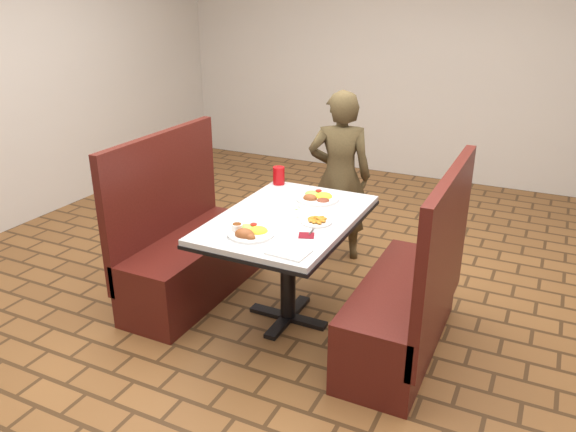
{
  "coord_description": "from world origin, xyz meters",
  "views": [
    {
      "loc": [
        1.42,
        -2.93,
        2.07
      ],
      "look_at": [
        0.0,
        0.0,
        0.75
      ],
      "focal_mm": 35.0,
      "sensor_mm": 36.0,
      "label": 1
    }
  ],
  "objects_px": {
    "dining_table": "(288,230)",
    "far_dinner_plate": "(318,196)",
    "near_dinner_plate": "(250,230)",
    "plantain_plate": "(316,221)",
    "booth_bench_right": "(408,303)",
    "red_tumbler": "(279,176)",
    "booth_bench_left": "(187,252)",
    "diner_person": "(340,177)"
  },
  "relations": [
    {
      "from": "booth_bench_left",
      "to": "plantain_plate",
      "type": "relative_size",
      "value": 6.26
    },
    {
      "from": "red_tumbler",
      "to": "far_dinner_plate",
      "type": "bearing_deg",
      "value": -24.85
    },
    {
      "from": "dining_table",
      "to": "near_dinner_plate",
      "type": "height_order",
      "value": "near_dinner_plate"
    },
    {
      "from": "booth_bench_left",
      "to": "red_tumbler",
      "type": "distance_m",
      "value": 0.86
    },
    {
      "from": "far_dinner_plate",
      "to": "plantain_plate",
      "type": "relative_size",
      "value": 1.5
    },
    {
      "from": "red_tumbler",
      "to": "booth_bench_left",
      "type": "bearing_deg",
      "value": -131.06
    },
    {
      "from": "booth_bench_right",
      "to": "red_tumbler",
      "type": "relative_size",
      "value": 9.35
    },
    {
      "from": "booth_bench_left",
      "to": "diner_person",
      "type": "height_order",
      "value": "diner_person"
    },
    {
      "from": "dining_table",
      "to": "booth_bench_left",
      "type": "height_order",
      "value": "booth_bench_left"
    },
    {
      "from": "diner_person",
      "to": "red_tumbler",
      "type": "distance_m",
      "value": 0.61
    },
    {
      "from": "booth_bench_left",
      "to": "diner_person",
      "type": "xyz_separation_m",
      "value": [
        0.74,
        1.07,
        0.36
      ]
    },
    {
      "from": "booth_bench_right",
      "to": "diner_person",
      "type": "height_order",
      "value": "diner_person"
    },
    {
      "from": "booth_bench_right",
      "to": "far_dinner_plate",
      "type": "distance_m",
      "value": 0.94
    },
    {
      "from": "dining_table",
      "to": "far_dinner_plate",
      "type": "distance_m",
      "value": 0.38
    },
    {
      "from": "far_dinner_plate",
      "to": "booth_bench_right",
      "type": "bearing_deg",
      "value": -25.39
    },
    {
      "from": "booth_bench_left",
      "to": "plantain_plate",
      "type": "distance_m",
      "value": 1.09
    },
    {
      "from": "dining_table",
      "to": "booth_bench_right",
      "type": "height_order",
      "value": "booth_bench_right"
    },
    {
      "from": "booth_bench_right",
      "to": "dining_table",
      "type": "bearing_deg",
      "value": 180.0
    },
    {
      "from": "booth_bench_left",
      "to": "plantain_plate",
      "type": "bearing_deg",
      "value": -1.29
    },
    {
      "from": "diner_person",
      "to": "near_dinner_plate",
      "type": "height_order",
      "value": "diner_person"
    },
    {
      "from": "plantain_plate",
      "to": "red_tumbler",
      "type": "bearing_deg",
      "value": 133.99
    },
    {
      "from": "plantain_plate",
      "to": "booth_bench_left",
      "type": "bearing_deg",
      "value": 178.71
    },
    {
      "from": "booth_bench_left",
      "to": "booth_bench_right",
      "type": "bearing_deg",
      "value": 0.0
    },
    {
      "from": "dining_table",
      "to": "diner_person",
      "type": "relative_size",
      "value": 0.88
    },
    {
      "from": "diner_person",
      "to": "near_dinner_plate",
      "type": "bearing_deg",
      "value": 69.64
    },
    {
      "from": "far_dinner_plate",
      "to": "red_tumbler",
      "type": "relative_size",
      "value": 2.24
    },
    {
      "from": "far_dinner_plate",
      "to": "red_tumbler",
      "type": "xyz_separation_m",
      "value": [
        -0.38,
        0.18,
        0.04
      ]
    },
    {
      "from": "booth_bench_right",
      "to": "plantain_plate",
      "type": "bearing_deg",
      "value": -177.84
    },
    {
      "from": "near_dinner_plate",
      "to": "booth_bench_left",
      "type": "bearing_deg",
      "value": 153.63
    },
    {
      "from": "booth_bench_left",
      "to": "booth_bench_right",
      "type": "height_order",
      "value": "same"
    },
    {
      "from": "near_dinner_plate",
      "to": "plantain_plate",
      "type": "relative_size",
      "value": 1.41
    },
    {
      "from": "dining_table",
      "to": "plantain_plate",
      "type": "xyz_separation_m",
      "value": [
        0.2,
        -0.02,
        0.11
      ]
    },
    {
      "from": "diner_person",
      "to": "near_dinner_plate",
      "type": "relative_size",
      "value": 5.07
    },
    {
      "from": "dining_table",
      "to": "red_tumbler",
      "type": "bearing_deg",
      "value": 122.06
    },
    {
      "from": "booth_bench_right",
      "to": "near_dinner_plate",
      "type": "height_order",
      "value": "booth_bench_right"
    },
    {
      "from": "far_dinner_plate",
      "to": "dining_table",
      "type": "bearing_deg",
      "value": -98.01
    },
    {
      "from": "diner_person",
      "to": "dining_table",
      "type": "bearing_deg",
      "value": 73.32
    },
    {
      "from": "dining_table",
      "to": "plantain_plate",
      "type": "bearing_deg",
      "value": -6.33
    },
    {
      "from": "near_dinner_plate",
      "to": "booth_bench_right",
      "type": "bearing_deg",
      "value": 22.55
    },
    {
      "from": "booth_bench_right",
      "to": "diner_person",
      "type": "distance_m",
      "value": 1.42
    },
    {
      "from": "booth_bench_right",
      "to": "red_tumbler",
      "type": "bearing_deg",
      "value": 154.79
    },
    {
      "from": "diner_person",
      "to": "plantain_plate",
      "type": "bearing_deg",
      "value": 83.65
    }
  ]
}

